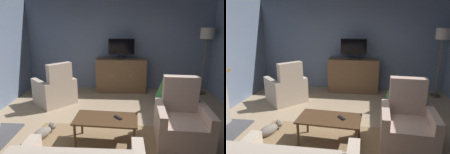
% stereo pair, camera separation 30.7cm
% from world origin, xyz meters
% --- Properties ---
extents(ground_plane, '(6.16, 6.36, 0.04)m').
position_xyz_m(ground_plane, '(0.00, 0.00, -0.02)').
color(ground_plane, tan).
extents(wall_back, '(6.16, 0.10, 2.68)m').
position_xyz_m(wall_back, '(0.00, 2.93, 1.34)').
color(wall_back, slate).
rests_on(wall_back, ground_plane).
extents(rug_central, '(2.46, 1.82, 0.01)m').
position_xyz_m(rug_central, '(-0.24, -0.47, 0.01)').
color(rug_central, '#8E704C').
rests_on(rug_central, ground_plane).
extents(tv_cabinet, '(1.47, 0.50, 1.00)m').
position_xyz_m(tv_cabinet, '(0.10, 2.58, 0.48)').
color(tv_cabinet, '#4A3523').
rests_on(tv_cabinet, ground_plane).
extents(television, '(0.75, 0.20, 0.59)m').
position_xyz_m(television, '(0.10, 2.53, 1.32)').
color(television, black).
rests_on(television, tv_cabinet).
extents(coffee_table, '(1.11, 0.63, 0.48)m').
position_xyz_m(coffee_table, '(-0.13, -0.18, 0.43)').
color(coffee_table, '#4C331E').
rests_on(coffee_table, ground_plane).
extents(tv_remote, '(0.15, 0.16, 0.02)m').
position_xyz_m(tv_remote, '(0.08, -0.17, 0.49)').
color(tv_remote, black).
rests_on(tv_remote, coffee_table).
extents(armchair_beside_cabinet, '(1.21, 1.21, 1.10)m').
position_xyz_m(armchair_beside_cabinet, '(-1.58, 1.53, 0.35)').
color(armchair_beside_cabinet, '#C6B29E').
rests_on(armchair_beside_cabinet, ground_plane).
extents(armchair_near_window, '(0.94, 0.92, 1.12)m').
position_xyz_m(armchair_near_window, '(1.21, 0.01, 0.34)').
color(armchair_near_window, '#BC9E8E').
rests_on(armchair_near_window, ground_plane).
extents(potted_plant_small_fern_corner, '(0.44, 0.44, 0.91)m').
position_xyz_m(potted_plant_small_fern_corner, '(1.18, 1.40, 0.51)').
color(potted_plant_small_fern_corner, slate).
rests_on(potted_plant_small_fern_corner, ground_plane).
extents(cat, '(0.43, 0.65, 0.21)m').
position_xyz_m(cat, '(-1.30, -0.07, 0.10)').
color(cat, gray).
rests_on(cat, ground_plane).
extents(floor_lamp, '(0.35, 0.35, 1.90)m').
position_xyz_m(floor_lamp, '(2.44, 2.49, 1.58)').
color(floor_lamp, '#4C4233').
rests_on(floor_lamp, ground_plane).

